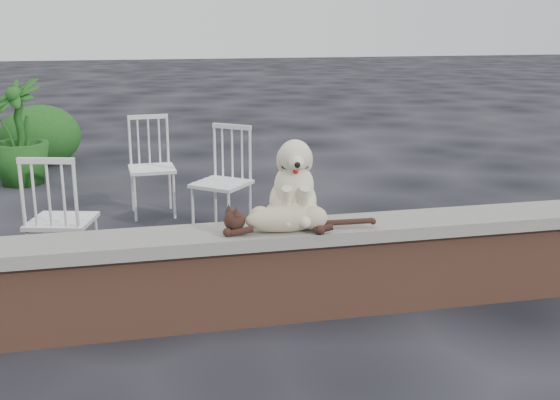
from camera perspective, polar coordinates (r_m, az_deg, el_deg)
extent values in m
plane|color=black|center=(4.28, -8.82, -10.33)|extent=(60.00, 60.00, 0.00)
cube|color=brown|center=(4.18, -8.96, -7.23)|extent=(6.00, 0.30, 0.50)
cube|color=slate|center=(4.08, -9.12, -3.45)|extent=(6.20, 0.40, 0.08)
imported|color=#1D4B15|center=(8.19, -21.14, 5.33)|extent=(0.94, 0.94, 1.19)
ellipsoid|color=#1D4B15|center=(9.39, -19.45, 5.12)|extent=(1.01, 0.93, 0.80)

